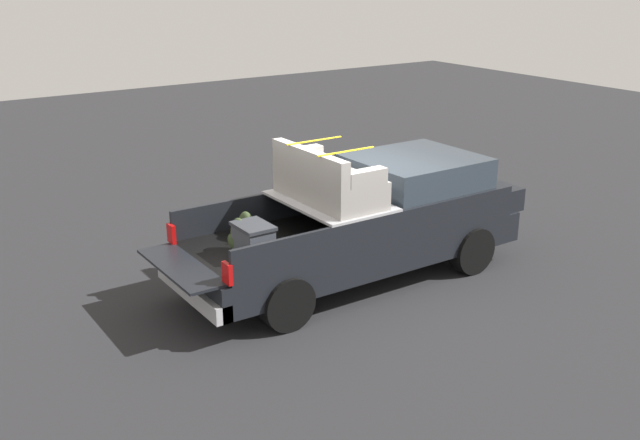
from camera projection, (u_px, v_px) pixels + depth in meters
name	position (u px, v px, depth m)	size (l,w,h in m)	color
ground_plane	(351.00, 278.00, 11.78)	(40.00, 40.00, 0.00)	#262628
pickup_truck	(370.00, 218.00, 11.65)	(6.05, 2.06, 2.23)	black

